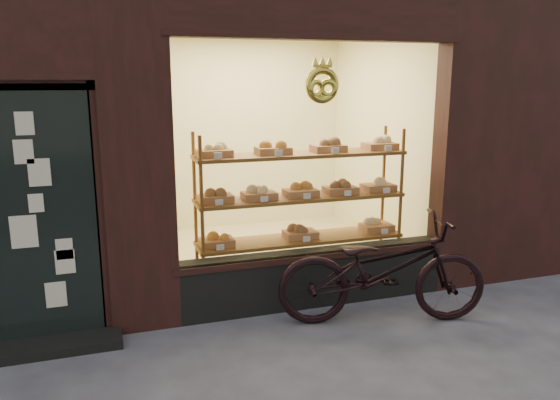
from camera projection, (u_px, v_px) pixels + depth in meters
name	position (u px, v px, depth m)	size (l,w,h in m)	color
display_shelf	(301.00, 209.00, 5.70)	(2.20, 0.45, 1.70)	brown
bicycle	(382.00, 270.00, 4.98)	(0.67, 1.92, 1.01)	black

